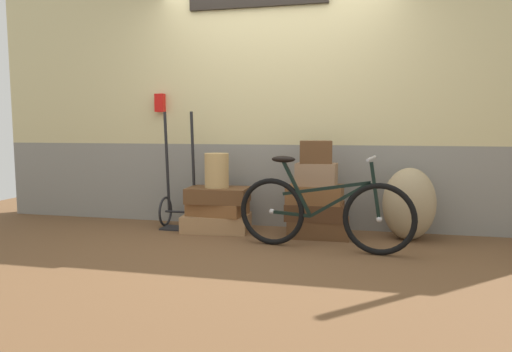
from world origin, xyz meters
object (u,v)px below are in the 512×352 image
suitcase_2 (218,195)px  suitcase_5 (315,194)px  suitcase_7 (316,152)px  suitcase_6 (316,174)px  burlap_sack (409,204)px  suitcase_0 (217,222)px  wicker_basket (217,170)px  suitcase_4 (315,211)px  suitcase_3 (319,227)px  luggage_trolley (180,202)px  suitcase_1 (218,208)px  bicycle (322,212)px

suitcase_2 → suitcase_5: size_ratio=1.17×
suitcase_5 → suitcase_7: suitcase_7 is taller
suitcase_6 → burlap_sack: size_ratio=0.55×
suitcase_5 → suitcase_7: (0.00, -0.02, 0.41)m
suitcase_0 → suitcase_6: (1.03, -0.05, 0.53)m
wicker_basket → suitcase_7: bearing=-1.2°
suitcase_7 → suitcase_2: bearing=172.7°
suitcase_5 → suitcase_6: size_ratio=1.38×
suitcase_0 → suitcase_2: bearing=-50.8°
suitcase_2 → wicker_basket: 0.25m
suitcase_5 → wicker_basket: bearing=-177.1°
wicker_basket → burlap_sack: size_ratio=0.51×
suitcase_6 → wicker_basket: 1.02m
suitcase_4 → suitcase_6: 0.37m
suitcase_2 → burlap_sack: bearing=-0.1°
suitcase_5 → suitcase_7: size_ratio=1.73×
suitcase_3 → suitcase_4: bearing=-161.2°
luggage_trolley → suitcase_3: bearing=-2.8°
suitcase_1 → suitcase_3: (1.05, 0.01, -0.15)m
suitcase_4 → suitcase_5: (-0.00, -0.01, 0.17)m
bicycle → suitcase_6: bearing=102.4°
suitcase_1 → wicker_basket: (-0.00, -0.02, 0.40)m
suitcase_4 → bicycle: (0.11, -0.49, 0.08)m
wicker_basket → suitcase_5: bearing=0.1°
bicycle → luggage_trolley: bearing=159.7°
suitcase_0 → bicycle: size_ratio=0.43×
suitcase_6 → suitcase_3: bearing=65.6°
wicker_basket → luggage_trolley: 0.58m
suitcase_7 → suitcase_5: bearing=94.5°
suitcase_5 → burlap_sack: (0.89, 0.07, -0.07)m
suitcase_4 → burlap_sack: bearing=3.5°
suitcase_5 → suitcase_4: bearing=82.4°
suitcase_7 → luggage_trolley: luggage_trolley is taller
suitcase_5 → suitcase_3: bearing=32.8°
suitcase_4 → suitcase_2: bearing=-179.9°
suitcase_2 → burlap_sack: 1.88m
bicycle → suitcase_1: bearing=155.9°
suitcase_0 → suitcase_7: (1.03, -0.05, 0.75)m
suitcase_0 → bicycle: (1.14, -0.51, 0.25)m
suitcase_3 → wicker_basket: (-1.05, -0.03, 0.55)m
suitcase_2 → suitcase_5: 1.00m
suitcase_0 → wicker_basket: bearing=-65.1°
suitcase_2 → luggage_trolley: luggage_trolley is taller
suitcase_7 → bicycle: (0.11, -0.46, -0.50)m
suitcase_2 → wicker_basket: size_ratio=1.75×
suitcase_1 → suitcase_3: size_ratio=0.97×
suitcase_2 → suitcase_7: bearing=-3.6°
suitcase_2 → suitcase_4: bearing=-1.7°
suitcase_2 → wicker_basket: (-0.01, 0.00, 0.25)m
suitcase_4 → suitcase_6: (0.01, -0.03, 0.37)m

